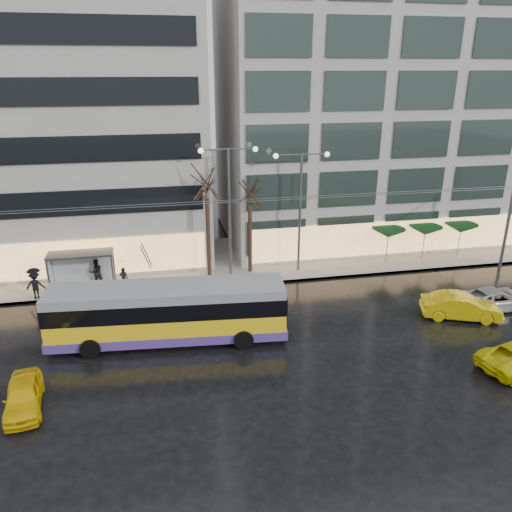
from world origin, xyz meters
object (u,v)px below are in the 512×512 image
object	(u,v)px
bus_shelter	(76,262)
trolleybus	(168,314)
street_lamp_near	(229,195)
taxi_a	(23,396)

from	to	relation	value
bus_shelter	trolleybus	bearing A→B (deg)	-54.33
street_lamp_near	taxi_a	xyz separation A→B (m)	(-11.09, -12.79, -5.35)
street_lamp_near	trolleybus	bearing A→B (deg)	-119.59
taxi_a	street_lamp_near	bearing A→B (deg)	41.48
street_lamp_near	taxi_a	world-z (taller)	street_lamp_near
bus_shelter	taxi_a	xyz separation A→B (m)	(-0.71, -12.68, -1.32)
taxi_a	trolleybus	bearing A→B (deg)	28.14
street_lamp_near	bus_shelter	bearing A→B (deg)	-179.37
bus_shelter	taxi_a	distance (m)	12.77
bus_shelter	street_lamp_near	bearing A→B (deg)	0.63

